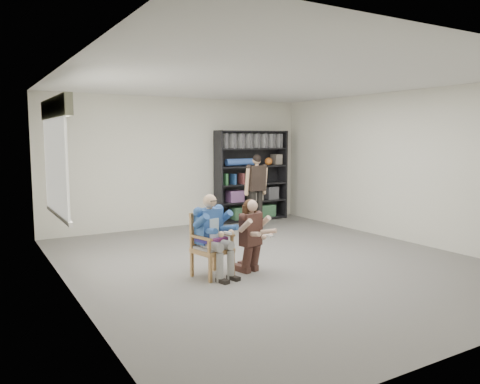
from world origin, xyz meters
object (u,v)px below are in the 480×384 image
seated_man (212,235)px  standing_man (257,192)px  bookshelf (252,176)px  kneeling_woman (252,236)px  armchair (212,245)px

seated_man → standing_man: standing_man is taller
bookshelf → standing_man: size_ratio=1.32×
kneeling_woman → seated_man: bearing=154.8°
seated_man → bookshelf: bookshelf is taller
armchair → kneeling_woman: size_ratio=0.84×
armchair → seated_man: 0.14m
armchair → bookshelf: (2.86, 3.54, 0.60)m
armchair → kneeling_woman: 0.60m
armchair → standing_man: bearing=33.6°
armchair → bookshelf: bearing=37.6°
seated_man → bookshelf: (2.86, 3.54, 0.46)m
armchair → seated_man: size_ratio=0.77×
standing_man → armchair: bearing=-131.6°
kneeling_woman → standing_man: 3.22m
kneeling_woman → standing_man: size_ratio=0.67×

